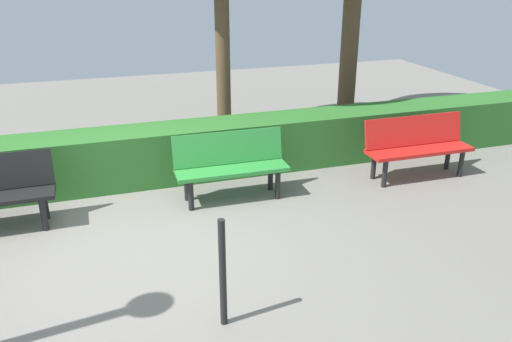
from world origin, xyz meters
name	(u,v)px	position (x,y,z in m)	size (l,w,h in m)	color
ground_plane	(136,247)	(0.00, 0.00, 0.00)	(18.29, 18.29, 0.00)	gray
bench_red	(417,144)	(-4.03, -0.80, 0.48)	(1.54, 0.48, 0.86)	red
bench_green	(231,163)	(-1.33, -0.92, 0.48)	(1.45, 0.48, 0.86)	#2D8C38
hedge_row	(208,149)	(-1.23, -1.80, 0.38)	(14.29, 0.70, 0.75)	#2D6B28
railing_post_mid	(223,274)	(-0.60, 1.51, 0.50)	(0.06, 0.06, 1.00)	black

